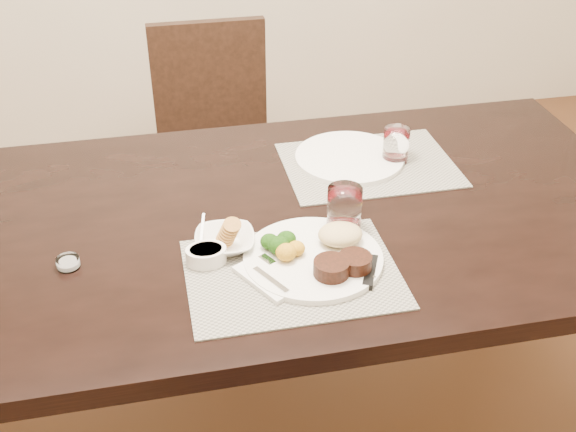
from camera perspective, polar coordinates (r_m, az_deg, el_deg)
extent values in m
plane|color=#4C2D18|center=(2.27, -1.98, -15.98)|extent=(4.50, 4.50, 0.00)
cube|color=black|center=(1.78, -2.42, -0.61)|extent=(2.00, 1.00, 0.05)
cube|color=black|center=(2.60, 16.50, -0.04)|extent=(0.08, 0.08, 0.70)
cube|color=black|center=(2.66, -5.45, 4.13)|extent=(0.42, 0.42, 0.04)
cube|color=black|center=(2.62, -8.59, -2.49)|extent=(0.04, 0.04, 0.41)
cube|color=black|center=(2.65, -0.83, -1.57)|extent=(0.04, 0.04, 0.41)
cube|color=black|center=(2.92, -9.18, 1.57)|extent=(0.04, 0.04, 0.41)
cube|color=black|center=(2.94, -2.19, 2.35)|extent=(0.04, 0.04, 0.41)
cube|color=black|center=(2.72, -6.24, 10.56)|extent=(0.42, 0.04, 0.45)
cube|color=gray|center=(1.58, 0.34, -4.57)|extent=(0.46, 0.34, 0.00)
cube|color=gray|center=(1.99, 6.40, 4.05)|extent=(0.46, 0.34, 0.00)
cylinder|color=white|center=(1.61, 1.99, -3.34)|extent=(0.31, 0.31, 0.01)
cylinder|color=black|center=(1.54, 3.45, -4.11)|extent=(0.08, 0.08, 0.03)
cylinder|color=black|center=(1.56, 5.32, -3.63)|extent=(0.07, 0.07, 0.03)
ellipsoid|color=tan|center=(1.64, 4.15, -1.44)|extent=(0.10, 0.09, 0.04)
ellipsoid|color=#1B450D|center=(1.60, -0.74, -2.31)|extent=(0.05, 0.05, 0.04)
ellipsoid|color=gold|center=(1.58, -0.15, -2.87)|extent=(0.05, 0.05, 0.04)
cube|color=white|center=(1.55, -1.48, -4.88)|extent=(0.15, 0.18, 0.01)
cube|color=silver|center=(1.53, -1.36, -5.06)|extent=(0.06, 0.10, 0.00)
cube|color=silver|center=(1.59, -1.66, -3.46)|extent=(0.04, 0.05, 0.00)
cube|color=silver|center=(1.68, 5.20, -1.92)|extent=(0.08, 0.15, 0.00)
cube|color=black|center=(1.58, 6.52, -4.41)|extent=(0.07, 0.11, 0.01)
imported|color=white|center=(1.65, -5.01, -2.01)|extent=(0.15, 0.15, 0.03)
cylinder|color=#A96B35|center=(1.63, -5.05, -1.35)|extent=(0.04, 0.05, 0.04)
cylinder|color=white|center=(1.61, -6.48, -3.09)|extent=(0.09, 0.09, 0.04)
cylinder|color=#0C360C|center=(1.60, -6.50, -2.76)|extent=(0.07, 0.07, 0.01)
cube|color=silver|center=(1.64, -6.79, -0.94)|extent=(0.01, 0.06, 0.04)
cylinder|color=white|center=(1.68, 4.47, 0.54)|extent=(0.08, 0.08, 0.11)
cylinder|color=#360407|center=(1.71, 4.41, -0.65)|extent=(0.07, 0.07, 0.03)
cylinder|color=white|center=(2.01, 4.87, 4.64)|extent=(0.30, 0.30, 0.01)
cylinder|color=white|center=(1.99, 8.53, 5.56)|extent=(0.07, 0.07, 0.10)
cylinder|color=#360407|center=(2.01, 8.44, 4.64)|extent=(0.06, 0.06, 0.02)
cylinder|color=white|center=(1.66, -16.98, -3.55)|extent=(0.05, 0.05, 0.02)
cylinder|color=silver|center=(1.67, -16.95, -3.70)|extent=(0.04, 0.04, 0.01)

